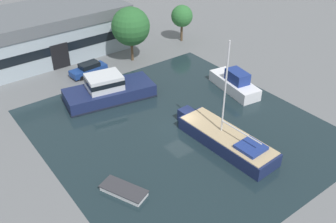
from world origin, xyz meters
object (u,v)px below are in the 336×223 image
Objects in this scene: quay_tree_near_building at (131,26)px; quay_tree_by_water at (182,16)px; warehouse_building at (42,33)px; motor_cruiser at (108,90)px; parked_car at (89,69)px; small_dinghy at (124,191)px; cabin_boat at (235,83)px; sailboat_moored at (225,139)px.

quay_tree_near_building reaches higher than quay_tree_by_water.
quay_tree_by_water is (18.74, -7.62, 0.65)m from warehouse_building.
motor_cruiser is (-7.81, -7.21, -3.74)m from quay_tree_near_building.
parked_car reaches higher than small_dinghy.
quay_tree_by_water reaches higher than cabin_boat.
sailboat_moored is at bearing 154.21° from small_dinghy.
parked_car is at bearing 2.08° from motor_cruiser.
cabin_boat is (12.95, -7.31, -0.16)m from motor_cruiser.
small_dinghy is 20.54m from cabin_boat.
warehouse_building reaches higher than parked_car.
parked_car is at bearing 139.24° from cabin_boat.
motor_cruiser is 14.87m from cabin_boat.
parked_car is at bearing -174.05° from quay_tree_by_water.
sailboat_moored reaches higher than motor_cruiser.
parked_car is 0.66× the size of cabin_boat.
cabin_boat is at bearing 175.08° from small_dinghy.
sailboat_moored reaches higher than quay_tree_by_water.
parked_car is 6.98m from motor_cruiser.
quay_tree_near_building is 15.89m from cabin_boat.
cabin_boat reaches higher than parked_car.
warehouse_building reaches higher than small_dinghy.
motor_cruiser is (-4.55, 14.31, 0.36)m from sailboat_moored.
motor_cruiser is 2.53× the size of small_dinghy.
sailboat_moored is (-13.12, -22.95, -3.11)m from quay_tree_by_water.
parked_car is at bearing -78.24° from warehouse_building.
quay_tree_by_water is at bearing -22.79° from warehouse_building.
quay_tree_near_building reaches higher than warehouse_building.
warehouse_building is 31.18m from sailboat_moored.
quay_tree_by_water is 33.23m from small_dinghy.
sailboat_moored is at bearing -80.24° from warehouse_building.
parked_car is (-16.68, -1.74, -3.07)m from quay_tree_by_water.
sailboat_moored is 2.72× the size of small_dinghy.
quay_tree_near_building is 1.52× the size of parked_car.
sailboat_moored reaches higher than small_dinghy.
quay_tree_by_water reaches higher than small_dinghy.
cabin_boat is at bearing -109.20° from motor_cruiser.
small_dinghy is (-11.03, 0.41, -0.51)m from sailboat_moored.
small_dinghy is at bearing -100.82° from warehouse_building.
parked_car is 0.42× the size of sailboat_moored.
warehouse_building is at bearing 134.47° from quay_tree_near_building.
cabin_boat is at bearing -106.48° from quay_tree_by_water.
warehouse_building is 20.24m from quay_tree_by_water.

